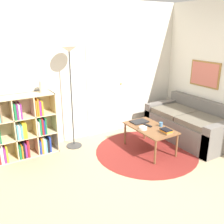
# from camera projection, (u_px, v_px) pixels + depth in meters

# --- Properties ---
(ground_plane) EXTENTS (14.00, 14.00, 0.00)m
(ground_plane) POSITION_uv_depth(u_px,v_px,m) (176.00, 205.00, 3.11)
(ground_plane) COLOR tan
(wall_back) EXTENTS (7.19, 0.11, 2.60)m
(wall_back) POSITION_uv_depth(u_px,v_px,m) (87.00, 73.00, 4.73)
(wall_back) COLOR silver
(wall_back) RESTS_ON ground_plane
(wall_right) EXTENTS (0.08, 5.47, 2.60)m
(wall_right) POSITION_uv_depth(u_px,v_px,m) (216.00, 72.00, 4.73)
(wall_right) COLOR silver
(wall_right) RESTS_ON ground_plane
(rug) EXTENTS (1.80, 1.80, 0.01)m
(rug) POSITION_uv_depth(u_px,v_px,m) (146.00, 151.00, 4.45)
(rug) COLOR maroon
(rug) RESTS_ON ground_plane
(bookshelf) EXTENTS (1.05, 0.34, 1.06)m
(bookshelf) POSITION_uv_depth(u_px,v_px,m) (22.00, 129.00, 4.16)
(bookshelf) COLOR beige
(bookshelf) RESTS_ON ground_plane
(floor_lamp) EXTENTS (0.32, 0.32, 1.82)m
(floor_lamp) POSITION_uv_depth(u_px,v_px,m) (70.00, 63.00, 4.17)
(floor_lamp) COLOR #333333
(floor_lamp) RESTS_ON ground_plane
(couch) EXTENTS (0.89, 1.67, 0.75)m
(couch) POSITION_uv_depth(u_px,v_px,m) (191.00, 125.00, 4.93)
(couch) COLOR #66605B
(couch) RESTS_ON ground_plane
(coffee_table) EXTENTS (0.55, 0.94, 0.44)m
(coffee_table) POSITION_uv_depth(u_px,v_px,m) (150.00, 130.00, 4.38)
(coffee_table) COLOR brown
(coffee_table) RESTS_ON ground_plane
(laptop) EXTENTS (0.31, 0.21, 0.02)m
(laptop) POSITION_uv_depth(u_px,v_px,m) (139.00, 122.00, 4.59)
(laptop) COLOR black
(laptop) RESTS_ON coffee_table
(bowl) EXTENTS (0.14, 0.14, 0.05)m
(bowl) POSITION_uv_depth(u_px,v_px,m) (143.00, 128.00, 4.26)
(bowl) COLOR silver
(bowl) RESTS_ON coffee_table
(book_stack_on_table) EXTENTS (0.14, 0.18, 0.07)m
(book_stack_on_table) POSITION_uv_depth(u_px,v_px,m) (166.00, 131.00, 4.11)
(book_stack_on_table) COLOR olive
(book_stack_on_table) RESTS_ON coffee_table
(cup) EXTENTS (0.07, 0.07, 0.08)m
(cup) POSITION_uv_depth(u_px,v_px,m) (161.00, 124.00, 4.39)
(cup) COLOR teal
(cup) RESTS_ON coffee_table
(remote) EXTENTS (0.07, 0.17, 0.02)m
(remote) POSITION_uv_depth(u_px,v_px,m) (148.00, 125.00, 4.42)
(remote) COLOR black
(remote) RESTS_ON coffee_table
(vase_on_shelf) EXTENTS (0.10, 0.10, 0.21)m
(vase_on_shelf) POSITION_uv_depth(u_px,v_px,m) (42.00, 87.00, 4.14)
(vase_on_shelf) COLOR #B7B2A8
(vase_on_shelf) RESTS_ON bookshelf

